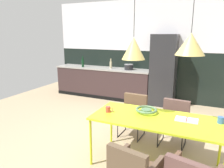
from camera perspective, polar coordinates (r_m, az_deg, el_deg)
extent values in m
plane|color=tan|center=(3.75, 1.49, -17.27)|extent=(8.51, 8.51, 0.00)
cube|color=black|center=(6.28, 12.43, 2.15)|extent=(6.55, 0.12, 1.43)
cube|color=silver|center=(6.17, 13.12, 15.33)|extent=(6.55, 0.12, 1.43)
cube|color=#352626|center=(6.53, -2.49, 0.34)|extent=(2.99, 0.60, 0.87)
cube|color=gray|center=(6.44, -2.54, 4.27)|extent=(3.02, 0.63, 0.04)
cube|color=black|center=(6.37, -3.69, -3.59)|extent=(2.99, 0.01, 0.10)
cube|color=#232326|center=(5.85, 13.79, 3.64)|extent=(0.65, 0.60, 1.91)
cube|color=#C2D523|center=(3.07, 12.01, -9.31)|extent=(1.82, 0.81, 0.03)
cylinder|color=#BFCF20|center=(3.79, -0.20, -10.69)|extent=(0.04, 0.04, 0.73)
cylinder|color=#C6D020|center=(3.53, 27.45, -14.28)|extent=(0.04, 0.04, 0.73)
cylinder|color=#C6D421|center=(3.21, -5.80, -15.51)|extent=(0.04, 0.04, 0.73)
cube|color=brown|center=(4.03, 5.34, -8.74)|extent=(0.50, 0.48, 0.06)
cube|color=brown|center=(4.13, 6.43, -5.11)|extent=(0.46, 0.10, 0.36)
cube|color=brown|center=(3.92, 8.38, -7.89)|extent=(0.07, 0.42, 0.14)
cube|color=brown|center=(4.07, 2.47, -6.94)|extent=(0.07, 0.42, 0.14)
cylinder|color=black|center=(3.89, 7.02, -13.07)|extent=(0.02, 0.02, 0.37)
cylinder|color=black|center=(4.03, 1.54, -12.01)|extent=(0.02, 0.02, 0.37)
cylinder|color=black|center=(4.22, 8.82, -10.95)|extent=(0.02, 0.02, 0.37)
cylinder|color=black|center=(4.34, 3.72, -10.07)|extent=(0.02, 0.02, 0.37)
cylinder|color=black|center=(4.13, 7.88, -14.16)|extent=(0.03, 0.41, 0.02)
cylinder|color=black|center=(4.26, 2.65, -13.15)|extent=(0.03, 0.41, 0.02)
cube|color=brown|center=(2.29, 4.00, -20.94)|extent=(0.46, 0.17, 0.33)
cube|color=brown|center=(2.58, 2.02, -19.07)|extent=(0.13, 0.42, 0.14)
cube|color=brown|center=(3.82, 16.24, -10.43)|extent=(0.51, 0.49, 0.06)
cube|color=brown|center=(3.93, 17.08, -6.58)|extent=(0.46, 0.11, 0.35)
cube|color=brown|center=(3.75, 19.66, -9.50)|extent=(0.08, 0.42, 0.14)
cube|color=brown|center=(3.83, 13.10, -8.57)|extent=(0.08, 0.42, 0.14)
cylinder|color=black|center=(3.72, 18.47, -15.00)|extent=(0.02, 0.02, 0.37)
cylinder|color=black|center=(3.79, 12.34, -14.02)|extent=(0.02, 0.02, 0.37)
cylinder|color=black|center=(4.06, 19.46, -12.60)|extent=(0.02, 0.02, 0.37)
cylinder|color=black|center=(4.12, 13.87, -11.77)|extent=(0.02, 0.02, 0.37)
cylinder|color=black|center=(3.97, 18.79, -16.04)|extent=(0.05, 0.41, 0.02)
cylinder|color=black|center=(4.03, 13.00, -15.11)|extent=(0.05, 0.41, 0.02)
cube|color=brown|center=(2.56, 16.25, -20.21)|extent=(0.14, 0.41, 0.14)
cylinder|color=#4C704C|center=(3.23, 9.31, -7.24)|extent=(0.16, 0.16, 0.06)
torus|color=#51714A|center=(3.22, 9.32, -6.91)|extent=(0.33, 0.33, 0.04)
cube|color=white|center=(3.11, 18.22, -8.99)|extent=(0.15, 0.19, 0.01)
cube|color=white|center=(3.11, 21.02, -9.28)|extent=(0.15, 0.19, 0.01)
cube|color=#B73833|center=(3.11, 19.63, -9.00)|extent=(0.01, 0.19, 0.00)
cylinder|color=#335B93|center=(3.17, 27.44, -8.70)|extent=(0.08, 0.08, 0.09)
cylinder|color=#B23D33|center=(3.21, -1.11, -6.88)|extent=(0.08, 0.08, 0.09)
torus|color=#B23D33|center=(3.18, -0.26, -6.94)|extent=(0.06, 0.01, 0.06)
cylinder|color=black|center=(6.07, 4.58, 4.58)|extent=(0.25, 0.25, 0.15)
cylinder|color=gray|center=(6.06, 4.60, 5.34)|extent=(0.26, 0.26, 0.01)
sphere|color=black|center=(6.06, 4.60, 5.51)|extent=(0.02, 0.02, 0.02)
cylinder|color=tan|center=(6.34, -0.32, 5.24)|extent=(0.07, 0.07, 0.20)
cylinder|color=tan|center=(6.33, -0.32, 6.53)|extent=(0.03, 0.03, 0.09)
cylinder|color=#0F3319|center=(6.63, -7.95, 5.72)|extent=(0.07, 0.07, 0.26)
cylinder|color=#0F3319|center=(6.61, -7.99, 7.17)|extent=(0.03, 0.03, 0.08)
cylinder|color=black|center=(2.96, 6.19, 21.78)|extent=(0.01, 0.01, 0.94)
cone|color=tan|center=(2.94, 5.88, 9.63)|extent=(0.32, 0.32, 0.31)
cone|color=tan|center=(2.84, 20.55, 10.11)|extent=(0.37, 0.37, 0.28)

